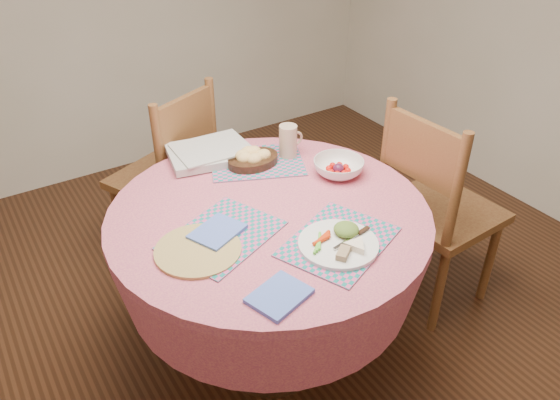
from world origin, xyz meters
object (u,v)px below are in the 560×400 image
at_px(chair_right, 434,206).
at_px(dining_table, 270,250).
at_px(latte_mug, 289,141).
at_px(bread_bowl, 252,157).
at_px(fruit_bowl, 338,168).
at_px(wicker_trivet, 198,250).
at_px(chair_back, 170,173).
at_px(dinner_plate, 341,242).

bearing_deg(chair_right, dining_table, 79.02).
bearing_deg(latte_mug, bread_bowl, 173.38).
bearing_deg(chair_right, bread_bowl, 53.48).
xyz_separation_m(latte_mug, fruit_bowl, (0.09, -0.25, -0.05)).
xyz_separation_m(wicker_trivet, fruit_bowl, (0.73, 0.16, 0.03)).
distance_m(dining_table, fruit_bowl, 0.46).
distance_m(chair_back, wicker_trivet, 1.00).
bearing_deg(dinner_plate, fruit_bowl, 53.17).
height_order(dinner_plate, bread_bowl, bread_bowl).
relative_size(chair_right, chair_back, 1.04).
xyz_separation_m(dinner_plate, bread_bowl, (0.04, 0.67, 0.02)).
xyz_separation_m(dining_table, fruit_bowl, (0.39, 0.07, 0.23)).
xyz_separation_m(chair_right, bread_bowl, (-0.69, 0.45, 0.25)).
bearing_deg(chair_back, bread_bowl, 86.38).
bearing_deg(chair_right, chair_back, 39.19).
xyz_separation_m(dining_table, wicker_trivet, (-0.34, -0.08, 0.20)).
bearing_deg(chair_right, wicker_trivet, 85.37).
bearing_deg(fruit_bowl, wicker_trivet, -167.92).
bearing_deg(fruit_bowl, chair_back, 120.31).
xyz_separation_m(bread_bowl, latte_mug, (0.17, -0.02, 0.04)).
height_order(bread_bowl, latte_mug, latte_mug).
xyz_separation_m(wicker_trivet, bread_bowl, (0.46, 0.42, 0.03)).
bearing_deg(fruit_bowl, dinner_plate, -126.83).
xyz_separation_m(dining_table, latte_mug, (0.30, 0.32, 0.27)).
height_order(chair_right, wicker_trivet, chair_right).
distance_m(dinner_plate, latte_mug, 0.68).
bearing_deg(latte_mug, chair_right, -40.25).
height_order(dining_table, wicker_trivet, wicker_trivet).
bearing_deg(dining_table, wicker_trivet, -166.40).
height_order(dining_table, dinner_plate, dinner_plate).
xyz_separation_m(chair_right, chair_back, (-0.88, 0.97, -0.02)).
relative_size(chair_right, latte_mug, 7.18).
distance_m(wicker_trivet, latte_mug, 0.76).
relative_size(chair_back, latte_mug, 6.90).
bearing_deg(dinner_plate, bread_bowl, 86.89).
bearing_deg(bread_bowl, latte_mug, -6.62).
xyz_separation_m(chair_right, fruit_bowl, (-0.42, 0.19, 0.24)).
relative_size(chair_right, bread_bowl, 4.48).
distance_m(chair_right, latte_mug, 0.73).
height_order(chair_back, dinner_plate, chair_back).
height_order(dining_table, fruit_bowl, fruit_bowl).
distance_m(bread_bowl, fruit_bowl, 0.38).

